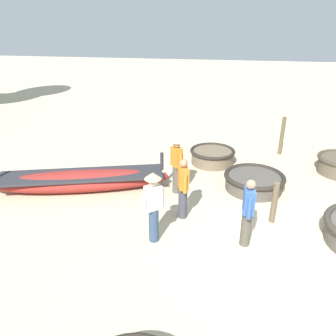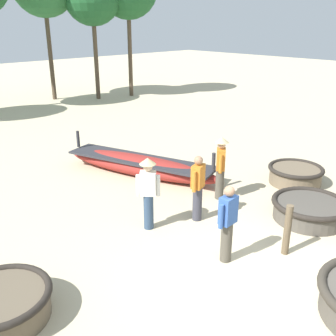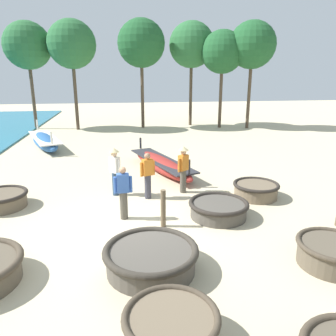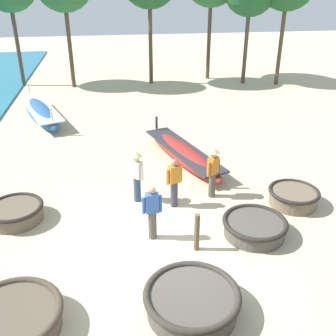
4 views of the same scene
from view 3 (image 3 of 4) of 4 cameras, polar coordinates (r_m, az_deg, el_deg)
The scene contains 20 objects.
ground_plane at distance 8.91m, azimuth -7.26°, elevation -11.14°, with size 80.00×80.00×0.00m, color #C6B793.
coracle_front_left at distance 9.76m, azimuth 8.78°, elevation -6.95°, with size 1.76×1.76×0.48m.
coracle_upturned at distance 5.57m, azimuth 0.54°, elevation -26.10°, with size 1.52×1.52×0.59m.
coracle_far_right at distance 11.51m, azimuth 15.05°, elevation -3.63°, with size 1.55×1.55×0.51m.
coracle_nearest at distance 7.22m, azimuth -3.00°, elevation -15.29°, with size 2.04×2.04×0.55m.
coracle_beside_post at distance 11.55m, azimuth -27.02°, elevation -4.86°, with size 1.60×1.60×0.50m.
coracle_center at distance 8.20m, azimuth 26.69°, elevation -13.00°, with size 1.55×1.55×0.56m.
long_boat_green_hull at distance 19.94m, azimuth -20.69°, elevation 4.44°, with size 2.83×5.30×1.28m.
long_boat_red_hull at distance 14.07m, azimuth -1.17°, elevation 0.68°, with size 2.49×5.13×1.06m.
fisherman_by_coracle at distance 10.88m, azimuth -3.57°, elevation -1.14°, with size 0.50×0.32×1.57m.
fisherman_with_hat at distance 9.41m, azimuth -7.79°, elevation -4.07°, with size 0.53×0.24×1.57m.
fisherman_standing_left at distance 11.38m, azimuth 2.68°, elevation 0.30°, with size 0.43×0.38×1.67m.
fisherman_crouching at distance 11.26m, azimuth -9.27°, elevation -0.07°, with size 0.39×0.41×1.67m.
mooring_post_inland at distance 8.97m, azimuth -0.84°, elevation -7.05°, with size 0.14×0.14×1.06m, color brown.
tree_center at distance 26.85m, azimuth -23.28°, elevation 18.97°, with size 3.36×3.36×7.66m.
tree_left_mid at distance 25.94m, azimuth 14.47°, elevation 20.00°, with size 3.40×3.40×7.74m.
tree_tall_back at distance 26.84m, azimuth 4.13°, elevation 20.59°, with size 3.47×3.47×7.91m.
tree_right_mid at distance 25.76m, azimuth 9.47°, elevation 19.27°, with size 3.14×3.14×7.15m.
tree_leftmost at distance 25.44m, azimuth -16.42°, elevation 19.93°, with size 3.39×3.39×7.73m.
tree_rightmost at distance 25.57m, azimuth -4.67°, elevation 20.80°, with size 3.47×3.47×7.91m.
Camera 3 is at (-0.08, -7.92, 4.07)m, focal length 35.00 mm.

